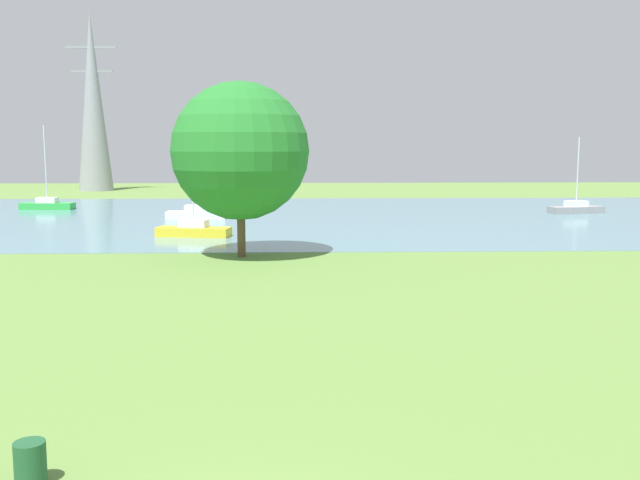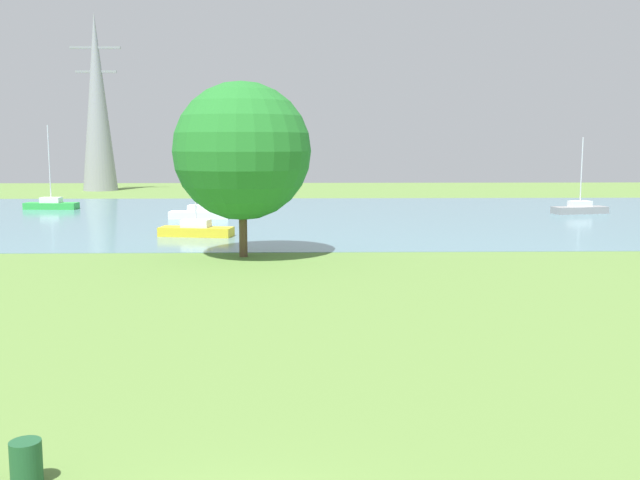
{
  "view_description": "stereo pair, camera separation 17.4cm",
  "coord_description": "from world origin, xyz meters",
  "px_view_note": "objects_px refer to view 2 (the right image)",
  "views": [
    {
      "loc": [
        0.95,
        -9.72,
        6.05
      ],
      "look_at": [
        1.72,
        14.76,
        2.76
      ],
      "focal_mm": 40.31,
      "sensor_mm": 36.0,
      "label": 1
    },
    {
      "loc": [
        1.12,
        -9.72,
        6.05
      ],
      "look_at": [
        1.72,
        14.76,
        2.76
      ],
      "focal_mm": 40.31,
      "sensor_mm": 36.0,
      "label": 2
    }
  ],
  "objects_px": {
    "sailboat_white": "(199,213)",
    "tree_east_near": "(242,151)",
    "sailboat_green": "(51,204)",
    "litter_bin": "(26,463)",
    "sailboat_gray": "(580,208)",
    "electricity_pylon": "(97,102)",
    "sailboat_yellow": "(196,229)"
  },
  "relations": [
    {
      "from": "electricity_pylon",
      "to": "sailboat_gray",
      "type": "bearing_deg",
      "value": -32.91
    },
    {
      "from": "sailboat_yellow",
      "to": "sailboat_green",
      "type": "bearing_deg",
      "value": 129.1
    },
    {
      "from": "litter_bin",
      "to": "electricity_pylon",
      "type": "xyz_separation_m",
      "value": [
        -21.36,
        81.99,
        10.97
      ]
    },
    {
      "from": "litter_bin",
      "to": "sailboat_yellow",
      "type": "bearing_deg",
      "value": 93.36
    },
    {
      "from": "litter_bin",
      "to": "electricity_pylon",
      "type": "relative_size",
      "value": 0.04
    },
    {
      "from": "sailboat_green",
      "to": "electricity_pylon",
      "type": "relative_size",
      "value": 0.34
    },
    {
      "from": "sailboat_green",
      "to": "sailboat_yellow",
      "type": "xyz_separation_m",
      "value": [
        16.34,
        -20.11,
        -0.01
      ]
    },
    {
      "from": "sailboat_gray",
      "to": "sailboat_yellow",
      "type": "distance_m",
      "value": 34.42
    },
    {
      "from": "sailboat_green",
      "to": "tree_east_near",
      "type": "relative_size",
      "value": 0.83
    },
    {
      "from": "sailboat_yellow",
      "to": "sailboat_white",
      "type": "xyz_separation_m",
      "value": [
        -1.38,
        11.26,
        0.01
      ]
    },
    {
      "from": "litter_bin",
      "to": "sailboat_gray",
      "type": "height_order",
      "value": "sailboat_gray"
    },
    {
      "from": "sailboat_green",
      "to": "sailboat_gray",
      "type": "bearing_deg",
      "value": -6.49
    },
    {
      "from": "sailboat_white",
      "to": "electricity_pylon",
      "type": "distance_m",
      "value": 41.76
    },
    {
      "from": "litter_bin",
      "to": "sailboat_white",
      "type": "distance_m",
      "value": 46.02
    },
    {
      "from": "sailboat_green",
      "to": "sailboat_yellow",
      "type": "distance_m",
      "value": 25.91
    },
    {
      "from": "litter_bin",
      "to": "sailboat_gray",
      "type": "distance_m",
      "value": 57.27
    },
    {
      "from": "sailboat_white",
      "to": "tree_east_near",
      "type": "xyz_separation_m",
      "value": [
        5.17,
        -19.83,
        5.18
      ]
    },
    {
      "from": "sailboat_green",
      "to": "litter_bin",
      "type": "bearing_deg",
      "value": -71.44
    },
    {
      "from": "sailboat_gray",
      "to": "sailboat_white",
      "type": "bearing_deg",
      "value": -173.94
    },
    {
      "from": "sailboat_yellow",
      "to": "tree_east_near",
      "type": "relative_size",
      "value": 0.75
    },
    {
      "from": "tree_east_near",
      "to": "sailboat_white",
      "type": "bearing_deg",
      "value": 104.62
    },
    {
      "from": "litter_bin",
      "to": "tree_east_near",
      "type": "xyz_separation_m",
      "value": [
        1.76,
        26.06,
        5.25
      ]
    },
    {
      "from": "tree_east_near",
      "to": "sailboat_green",
      "type": "bearing_deg",
      "value": 125.07
    },
    {
      "from": "sailboat_yellow",
      "to": "electricity_pylon",
      "type": "relative_size",
      "value": 0.31
    },
    {
      "from": "litter_bin",
      "to": "sailboat_gray",
      "type": "relative_size",
      "value": 0.12
    },
    {
      "from": "sailboat_gray",
      "to": "electricity_pylon",
      "type": "distance_m",
      "value": 61.07
    },
    {
      "from": "sailboat_white",
      "to": "tree_east_near",
      "type": "relative_size",
      "value": 0.8
    },
    {
      "from": "sailboat_green",
      "to": "sailboat_yellow",
      "type": "bearing_deg",
      "value": -50.9
    },
    {
      "from": "sailboat_gray",
      "to": "tree_east_near",
      "type": "xyz_separation_m",
      "value": [
        -27.32,
        -23.28,
        5.2
      ]
    },
    {
      "from": "tree_east_near",
      "to": "sailboat_gray",
      "type": "bearing_deg",
      "value": 40.43
    },
    {
      "from": "litter_bin",
      "to": "electricity_pylon",
      "type": "bearing_deg",
      "value": 104.6
    },
    {
      "from": "electricity_pylon",
      "to": "tree_east_near",
      "type": "bearing_deg",
      "value": -67.54
    }
  ]
}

